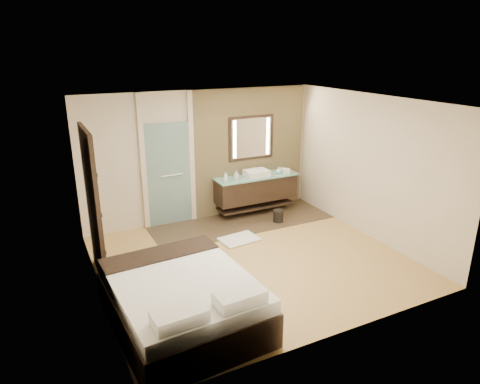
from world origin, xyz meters
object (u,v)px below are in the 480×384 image
mirror_unit (251,138)px  bed (183,301)px  waste_bin (278,216)px  vanity (256,188)px

mirror_unit → bed: bearing=-129.7°
mirror_unit → bed: (-2.75, -3.31, -1.31)m
bed → waste_bin: (2.93, 2.42, -0.21)m
mirror_unit → bed: size_ratio=0.47×
vanity → waste_bin: size_ratio=6.99×
vanity → waste_bin: 0.81m
vanity → mirror_unit: 1.10m
vanity → bed: 4.13m
bed → waste_bin: bearing=36.0°
vanity → waste_bin: vanity is taller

